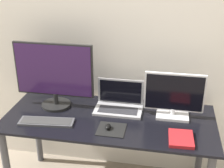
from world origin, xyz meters
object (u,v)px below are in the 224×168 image
keyboard (46,122)px  mouse (108,127)px  laptop (119,102)px  book (181,139)px  monitor_left (54,75)px  monitor_right (174,97)px

keyboard → mouse: size_ratio=6.35×
mouse → keyboard: bearing=179.6°
laptop → keyboard: size_ratio=0.90×
laptop → keyboard: laptop is taller
book → keyboard: bearing=177.3°
mouse → monitor_left: bearing=150.5°
mouse → book: (0.50, -0.04, -0.01)m
monitor_right → mouse: monitor_right is taller
monitor_left → mouse: monitor_left is taller
laptop → keyboard: 0.57m
laptop → book: bearing=-36.8°
laptop → mouse: size_ratio=5.73×
laptop → mouse: laptop is taller
keyboard → mouse: 0.45m
monitor_left → mouse: (0.47, -0.27, -0.25)m
monitor_right → mouse: (-0.44, -0.27, -0.14)m
monitor_left → laptop: 0.55m
laptop → book: size_ratio=1.76×
mouse → book: mouse is taller
laptop → mouse: (-0.03, -0.31, -0.03)m
keyboard → book: 0.95m
monitor_right → monitor_left: bearing=180.0°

